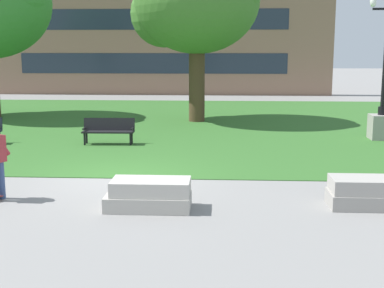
# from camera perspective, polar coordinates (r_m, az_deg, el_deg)

# --- Properties ---
(ground_plane) EXTENTS (140.00, 140.00, 0.00)m
(ground_plane) POSITION_cam_1_polar(r_m,az_deg,el_deg) (14.10, -7.92, -3.69)
(ground_plane) COLOR gray
(grass_lawn) EXTENTS (40.00, 20.00, 0.02)m
(grass_lawn) POSITION_cam_1_polar(r_m,az_deg,el_deg) (23.82, -3.37, 2.20)
(grass_lawn) COLOR #336628
(grass_lawn) RESTS_ON ground
(concrete_block_left) EXTENTS (1.80, 0.90, 0.64)m
(concrete_block_left) POSITION_cam_1_polar(r_m,az_deg,el_deg) (11.40, -4.56, -5.43)
(concrete_block_left) COLOR #B2ADA3
(concrete_block_left) RESTS_ON ground
(concrete_block_right) EXTENTS (1.80, 0.90, 0.64)m
(concrete_block_right) POSITION_cam_1_polar(r_m,az_deg,el_deg) (12.13, 18.50, -4.98)
(concrete_block_right) COLOR #9E9991
(concrete_block_right) RESTS_ON ground
(park_bench_near_left) EXTENTS (1.81, 0.58, 0.90)m
(park_bench_near_left) POSITION_cam_1_polar(r_m,az_deg,el_deg) (18.93, -8.88, 1.57)
(park_bench_near_left) COLOR black
(park_bench_near_left) RESTS_ON grass_lawn
(lamp_post_center) EXTENTS (1.32, 0.80, 5.18)m
(lamp_post_center) POSITION_cam_1_polar(r_m,az_deg,el_deg) (20.81, 19.60, 3.35)
(lamp_post_center) COLOR gray
(lamp_post_center) RESTS_ON grass_lawn
(tree_near_right) EXTENTS (5.82, 5.55, 7.74)m
(tree_near_right) POSITION_cam_1_polar(r_m,az_deg,el_deg) (24.35, 0.36, 14.93)
(tree_near_right) COLOR #4C3823
(tree_near_right) RESTS_ON grass_lawn
(building_facade_distant) EXTENTS (24.86, 1.03, 9.17)m
(building_facade_distant) POSITION_cam_1_polar(r_m,az_deg,el_deg) (38.23, -4.15, 12.16)
(building_facade_distant) COLOR #8E6B56
(building_facade_distant) RESTS_ON ground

